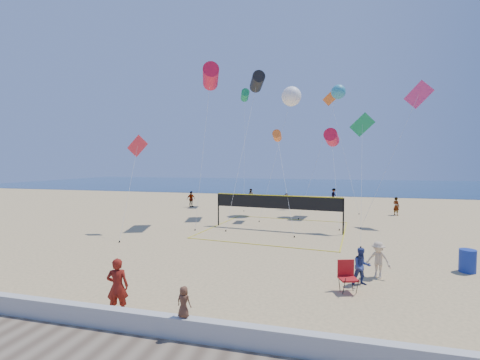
% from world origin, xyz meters
% --- Properties ---
extents(ground, '(120.00, 120.00, 0.00)m').
position_xyz_m(ground, '(0.00, 0.00, 0.00)').
color(ground, '#D5B378').
rests_on(ground, ground).
extents(ocean, '(140.00, 50.00, 0.03)m').
position_xyz_m(ocean, '(0.00, 62.00, 0.01)').
color(ocean, navy).
rests_on(ocean, ground).
extents(seawall, '(32.00, 0.30, 0.60)m').
position_xyz_m(seawall, '(0.00, -3.00, 0.30)').
color(seawall, beige).
rests_on(seawall, ground).
extents(woman, '(0.77, 0.64, 1.81)m').
position_xyz_m(woman, '(-2.95, -2.23, 0.91)').
color(woman, maroon).
rests_on(woman, ground).
extents(toddler, '(0.45, 0.32, 0.85)m').
position_xyz_m(toddler, '(-0.36, -2.98, 1.02)').
color(toddler, brown).
rests_on(toddler, seawall).
extents(bystander_a, '(0.83, 0.72, 1.47)m').
position_xyz_m(bystander_a, '(4.81, 2.30, 0.74)').
color(bystander_a, navy).
rests_on(bystander_a, ground).
extents(bystander_b, '(1.12, 0.90, 1.52)m').
position_xyz_m(bystander_b, '(5.58, 3.34, 0.76)').
color(bystander_b, '#D4B68D').
rests_on(bystander_b, ground).
extents(far_person_0, '(0.95, 1.07, 1.73)m').
position_xyz_m(far_person_0, '(-10.53, 21.62, 0.87)').
color(far_person_0, gray).
rests_on(far_person_0, ground).
extents(far_person_1, '(1.44, 0.99, 1.49)m').
position_xyz_m(far_person_1, '(-0.44, 24.49, 0.74)').
color(far_person_1, gray).
rests_on(far_person_1, ground).
extents(far_person_2, '(0.70, 0.73, 1.68)m').
position_xyz_m(far_person_2, '(9.97, 21.03, 0.84)').
color(far_person_2, gray).
rests_on(far_person_2, ground).
extents(far_person_3, '(0.89, 0.74, 1.67)m').
position_xyz_m(far_person_3, '(-5.03, 27.27, 0.83)').
color(far_person_3, gray).
rests_on(far_person_3, ground).
extents(far_person_4, '(1.01, 1.18, 1.59)m').
position_xyz_m(far_person_4, '(4.86, 31.53, 0.79)').
color(far_person_4, gray).
rests_on(far_person_4, ground).
extents(camp_chair, '(0.77, 0.89, 1.28)m').
position_xyz_m(camp_chair, '(4.20, 1.49, 0.66)').
color(camp_chair, '#A91316').
rests_on(camp_chair, ground).
extents(trash_barrel, '(0.79, 0.79, 1.00)m').
position_xyz_m(trash_barrel, '(9.51, 5.03, 0.50)').
color(trash_barrel, navy).
rests_on(trash_barrel, ground).
extents(volleyball_net, '(10.34, 10.20, 2.50)m').
position_xyz_m(volleyball_net, '(0.15, 11.95, 1.72)').
color(volleyball_net, black).
rests_on(volleyball_net, ground).
extents(kite_0, '(2.14, 4.37, 12.28)m').
position_xyz_m(kite_0, '(-5.16, 13.00, 11.48)').
color(kite_0, red).
rests_on(kite_0, ground).
extents(kite_1, '(1.87, 8.68, 12.79)m').
position_xyz_m(kite_1, '(-2.42, 17.69, 12.06)').
color(kite_1, black).
rests_on(kite_1, ground).
extents(kite_2, '(2.43, 7.13, 7.55)m').
position_xyz_m(kite_2, '(-0.38, 16.02, 7.07)').
color(kite_2, orange).
rests_on(kite_2, ground).
extents(kite_3, '(1.58, 3.24, 6.76)m').
position_xyz_m(kite_3, '(-9.10, 8.82, 5.68)').
color(kite_3, '#F62F3C').
rests_on(kite_3, ground).
extents(kite_4, '(1.71, 5.34, 8.34)m').
position_xyz_m(kite_4, '(5.96, 12.99, 7.13)').
color(kite_4, '#19904F').
rests_on(kite_4, ground).
extents(kite_5, '(5.32, 3.46, 11.10)m').
position_xyz_m(kite_5, '(10.26, 16.51, 9.68)').
color(kite_5, '#CC3171').
rests_on(kite_5, ground).
extents(kite_6, '(3.23, 6.44, 11.97)m').
position_xyz_m(kite_6, '(0.43, 19.84, 11.05)').
color(kite_6, white).
rests_on(kite_6, ground).
extents(kite_7, '(4.11, 4.60, 12.02)m').
position_xyz_m(kite_7, '(4.68, 20.39, 11.36)').
color(kite_7, teal).
rests_on(kite_7, ground).
extents(kite_8, '(1.85, 6.19, 13.06)m').
position_xyz_m(kite_8, '(-5.24, 24.88, 12.47)').
color(kite_8, '#19904F').
rests_on(kite_8, ground).
extents(kite_9, '(3.50, 4.59, 12.55)m').
position_xyz_m(kite_9, '(4.26, 24.85, 10.98)').
color(kite_9, orange).
rests_on(kite_9, ground).
extents(kite_10, '(1.49, 7.89, 7.84)m').
position_xyz_m(kite_10, '(4.11, 19.18, 7.08)').
color(kite_10, red).
rests_on(kite_10, ground).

